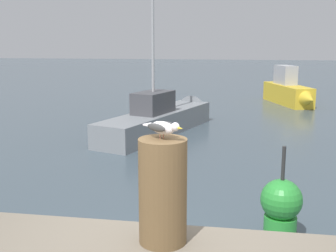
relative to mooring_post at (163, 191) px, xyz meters
name	(u,v)px	position (x,y,z in m)	size (l,w,h in m)	color
mooring_post	(163,191)	(0.00, 0.00, 0.00)	(0.38, 0.38, 0.84)	brown
seagull	(163,127)	(0.01, 0.00, 0.51)	(0.35, 0.27, 0.14)	#C67660
boat_grey	(166,117)	(-1.56, 9.41, -1.12)	(2.92, 5.88, 4.71)	gray
boat_yellow	(290,92)	(2.77, 15.55, -0.98)	(2.02, 4.00, 1.64)	yellow
channel_buoy	(281,208)	(1.18, 2.47, -1.06)	(0.56, 0.56, 1.33)	green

